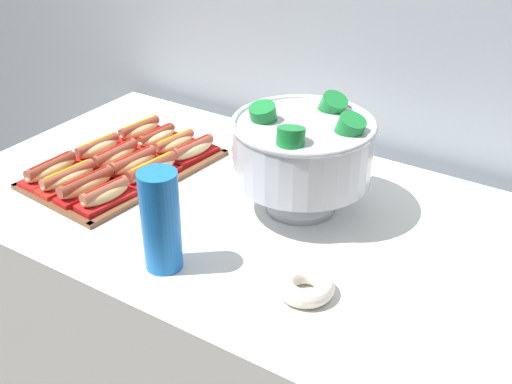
# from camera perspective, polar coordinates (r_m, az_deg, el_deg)

# --- Properties ---
(buffet_table) EXTENTS (1.56, 0.91, 0.78)m
(buffet_table) POSITION_cam_1_polar(r_m,az_deg,el_deg) (1.94, -1.39, -10.61)
(buffet_table) COLOR white
(buffet_table) RESTS_ON ground_plane
(serving_tray) EXTENTS (0.38, 0.55, 0.01)m
(serving_tray) POSITION_cam_1_polar(r_m,az_deg,el_deg) (1.92, -11.26, 1.92)
(serving_tray) COLOR brown
(serving_tray) RESTS_ON buffet_table
(hot_dog_0) EXTENTS (0.08, 0.18, 0.06)m
(hot_dog_0) POSITION_cam_1_polar(r_m,az_deg,el_deg) (1.90, -17.31, 1.81)
(hot_dog_0) COLOR red
(hot_dog_0) RESTS_ON serving_tray
(hot_dog_1) EXTENTS (0.08, 0.19, 0.06)m
(hot_dog_1) POSITION_cam_1_polar(r_m,az_deg,el_deg) (1.84, -15.92, 1.12)
(hot_dog_1) COLOR red
(hot_dog_1) RESTS_ON serving_tray
(hot_dog_2) EXTENTS (0.08, 0.18, 0.06)m
(hot_dog_2) POSITION_cam_1_polar(r_m,az_deg,el_deg) (1.79, -14.47, 0.49)
(hot_dog_2) COLOR #B21414
(hot_dog_2) RESTS_ON serving_tray
(hot_dog_3) EXTENTS (0.09, 0.16, 0.06)m
(hot_dog_3) POSITION_cam_1_polar(r_m,az_deg,el_deg) (1.74, -12.92, -0.29)
(hot_dog_3) COLOR red
(hot_dog_3) RESTS_ON serving_tray
(hot_dog_4) EXTENTS (0.08, 0.16, 0.06)m
(hot_dog_4) POSITION_cam_1_polar(r_m,az_deg,el_deg) (1.98, -13.52, 3.62)
(hot_dog_4) COLOR red
(hot_dog_4) RESTS_ON serving_tray
(hot_dog_5) EXTENTS (0.07, 0.17, 0.06)m
(hot_dog_5) POSITION_cam_1_polar(r_m,az_deg,el_deg) (1.93, -12.09, 3.01)
(hot_dog_5) COLOR red
(hot_dog_5) RESTS_ON serving_tray
(hot_dog_6) EXTENTS (0.08, 0.18, 0.06)m
(hot_dog_6) POSITION_cam_1_polar(r_m,az_deg,el_deg) (1.88, -10.59, 2.40)
(hot_dog_6) COLOR red
(hot_dog_6) RESTS_ON serving_tray
(hot_dog_7) EXTENTS (0.08, 0.18, 0.06)m
(hot_dog_7) POSITION_cam_1_polar(r_m,az_deg,el_deg) (1.83, -9.01, 1.79)
(hot_dog_7) COLOR red
(hot_dog_7) RESTS_ON serving_tray
(hot_dog_8) EXTENTS (0.08, 0.17, 0.06)m
(hot_dog_8) POSITION_cam_1_polar(r_m,az_deg,el_deg) (2.08, -10.04, 5.23)
(hot_dog_8) COLOR red
(hot_dog_8) RESTS_ON serving_tray
(hot_dog_9) EXTENTS (0.08, 0.16, 0.05)m
(hot_dog_9) POSITION_cam_1_polar(r_m,az_deg,el_deg) (2.03, -8.59, 4.65)
(hot_dog_9) COLOR red
(hot_dog_9) RESTS_ON serving_tray
(hot_dog_10) EXTENTS (0.09, 0.16, 0.05)m
(hot_dog_10) POSITION_cam_1_polar(r_m,az_deg,el_deg) (1.98, -7.07, 4.09)
(hot_dog_10) COLOR #B21414
(hot_dog_10) RESTS_ON serving_tray
(hot_dog_11) EXTENTS (0.08, 0.17, 0.06)m
(hot_dog_11) POSITION_cam_1_polar(r_m,az_deg,el_deg) (1.93, -5.48, 3.59)
(hot_dog_11) COLOR #B21414
(hot_dog_11) RESTS_ON serving_tray
(punch_bowl) EXTENTS (0.36, 0.36, 0.29)m
(punch_bowl) POSITION_cam_1_polar(r_m,az_deg,el_deg) (1.63, 4.08, 3.76)
(punch_bowl) COLOR silver
(punch_bowl) RESTS_ON buffet_table
(cup_stack) EXTENTS (0.09, 0.09, 0.24)m
(cup_stack) POSITION_cam_1_polar(r_m,az_deg,el_deg) (1.45, -8.23, -2.48)
(cup_stack) COLOR blue
(cup_stack) RESTS_ON buffet_table
(donut) EXTENTS (0.12, 0.12, 0.04)m
(donut) POSITION_cam_1_polar(r_m,az_deg,el_deg) (1.41, 4.30, -8.14)
(donut) COLOR silver
(donut) RESTS_ON buffet_table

